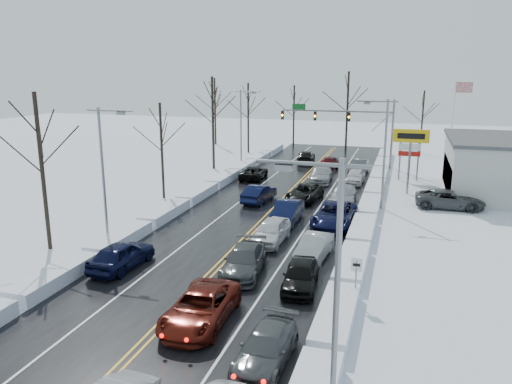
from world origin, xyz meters
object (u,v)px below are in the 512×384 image
(tires_plus_sign, at_px, (411,140))
(oncoming_car_0, at_px, (259,202))
(flagpole, at_px, (454,117))
(traffic_signal_mast, at_px, (348,120))

(tires_plus_sign, xyz_separation_m, oncoming_car_0, (-12.39, -6.80, -4.99))
(flagpole, distance_m, oncoming_car_0, 27.55)
(tires_plus_sign, relative_size, oncoming_car_0, 1.30)
(traffic_signal_mast, distance_m, oncoming_car_0, 20.29)
(oncoming_car_0, bearing_deg, traffic_signal_mast, -99.25)
(tires_plus_sign, distance_m, flagpole, 14.79)
(traffic_signal_mast, xyz_separation_m, tires_plus_sign, (7.05, -12.00, -0.49))
(traffic_signal_mast, distance_m, flagpole, 11.90)
(traffic_signal_mast, xyz_separation_m, flagpole, (11.72, 2.01, 0.45))
(oncoming_car_0, bearing_deg, tires_plus_sign, -144.64)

